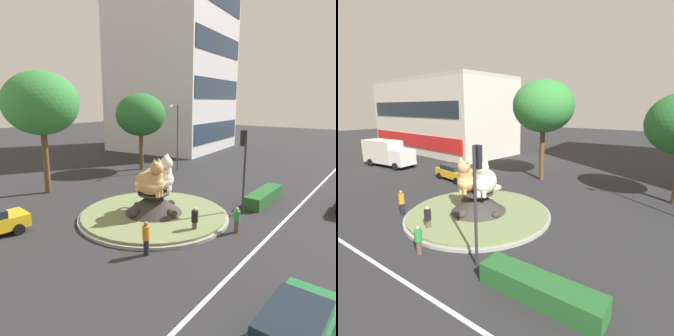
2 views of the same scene
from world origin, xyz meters
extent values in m
plane|color=#28282B|center=(0.00, 0.00, 0.00)|extent=(160.00, 160.00, 0.00)
cube|color=silver|center=(0.00, -7.23, 0.00)|extent=(112.00, 0.20, 0.01)
cylinder|color=gray|center=(0.00, 0.00, 0.09)|extent=(9.84, 9.84, 0.18)
cylinder|color=#707F51|center=(0.00, 0.00, 0.25)|extent=(9.45, 9.45, 0.15)
cone|color=#33302D|center=(0.00, 0.00, 1.01)|extent=(3.77, 3.77, 1.36)
cylinder|color=#33302D|center=(0.00, 0.00, 1.63)|extent=(2.07, 2.07, 0.12)
ellipsoid|color=#33302D|center=(1.66, -0.22, 0.54)|extent=(0.53, 0.58, 0.42)
ellipsoid|color=#33302D|center=(-0.06, 1.37, 0.54)|extent=(0.54, 0.57, 0.43)
ellipsoid|color=#33302D|center=(-1.53, 0.33, 0.65)|extent=(0.80, 0.58, 0.64)
ellipsoid|color=#33302D|center=(-0.03, -1.51, 0.60)|extent=(0.69, 0.75, 0.55)
ellipsoid|color=tan|center=(-0.58, -0.15, 2.46)|extent=(1.48, 2.20, 1.54)
cylinder|color=tan|center=(-0.55, -0.57, 2.63)|extent=(1.06, 1.06, 0.96)
sphere|color=tan|center=(-0.54, -0.72, 3.47)|extent=(0.85, 0.85, 0.85)
torus|color=tan|center=(-0.29, 0.74, 1.84)|extent=(1.08, 1.08, 0.19)
cone|color=tan|center=(-0.31, -0.71, 3.96)|extent=(0.37, 0.37, 0.35)
cone|color=tan|center=(-0.77, -0.74, 3.96)|extent=(0.37, 0.37, 0.35)
cylinder|color=tan|center=(-0.36, -0.90, 1.88)|extent=(0.27, 0.27, 0.38)
cylinder|color=tan|center=(-0.70, -0.92, 1.88)|extent=(0.27, 0.27, 0.38)
ellipsoid|color=silver|center=(0.58, 0.11, 2.48)|extent=(2.08, 2.54, 1.59)
cylinder|color=silver|center=(0.73, -0.30, 2.66)|extent=(1.34, 1.34, 1.00)
sphere|color=silver|center=(0.79, -0.45, 3.53)|extent=(0.88, 0.88, 0.88)
torus|color=silver|center=(0.60, 1.07, 1.85)|extent=(1.12, 1.12, 0.20)
cone|color=silver|center=(1.02, -0.37, 4.04)|extent=(0.46, 0.46, 0.36)
cone|color=silver|center=(0.57, -0.54, 4.04)|extent=(0.46, 0.46, 0.36)
cylinder|color=silver|center=(1.03, -0.57, 1.89)|extent=(0.28, 0.28, 0.40)
cylinder|color=silver|center=(0.69, -0.70, 1.89)|extent=(0.28, 0.28, 0.40)
cylinder|color=#2D2D33|center=(3.94, -4.54, 2.85)|extent=(0.14, 0.14, 5.69)
cube|color=black|center=(3.96, -4.32, 5.17)|extent=(0.34, 0.26, 1.05)
sphere|color=#360606|center=(3.96, -4.24, 5.48)|extent=(0.18, 0.18, 0.18)
sphere|color=orange|center=(3.96, -4.24, 5.17)|extent=(0.18, 0.18, 0.18)
sphere|color=black|center=(3.96, -4.24, 4.85)|extent=(0.18, 0.18, 0.18)
cube|color=silver|center=(26.35, 17.36, 15.54)|extent=(17.36, 16.65, 31.07)
cube|color=#233347|center=(26.99, 9.65, 3.11)|extent=(15.14, 1.35, 2.82)
cube|color=#233347|center=(26.99, 9.65, 9.32)|extent=(15.14, 1.35, 2.82)
cube|color=#233347|center=(26.99, 9.65, 15.54)|extent=(15.14, 1.35, 2.82)
cube|color=#235B28|center=(7.38, -4.77, 0.45)|extent=(5.06, 1.20, 0.90)
cylinder|color=brown|center=(-0.96, 10.67, 2.50)|extent=(0.50, 0.50, 5.00)
ellipsoid|color=#337F38|center=(-0.96, 10.67, 7.38)|extent=(5.95, 5.95, 5.06)
cylinder|color=brown|center=(10.68, 10.50, 1.96)|extent=(0.45, 0.45, 3.91)
ellipsoid|color=#286B2D|center=(10.68, 10.50, 6.08)|extent=(5.43, 5.43, 4.62)
cylinder|color=#4C4C51|center=(12.53, 6.84, 3.63)|extent=(0.16, 0.16, 7.26)
cylinder|color=#4C4C51|center=(11.67, 6.69, 7.16)|extent=(1.73, 0.40, 0.10)
cube|color=silver|center=(10.81, 6.54, 7.06)|extent=(0.50, 0.24, 0.16)
cylinder|color=black|center=(-4.30, -3.04, 0.41)|extent=(0.28, 0.28, 0.82)
cylinder|color=orange|center=(-4.30, -3.04, 1.18)|extent=(0.37, 0.37, 0.71)
sphere|color=#936B4C|center=(-4.30, -3.04, 1.65)|extent=(0.24, 0.24, 0.24)
cylinder|color=brown|center=(0.89, -5.49, 0.36)|extent=(0.28, 0.28, 0.71)
cylinder|color=#288C38|center=(0.89, -5.49, 1.03)|extent=(0.37, 0.37, 0.62)
sphere|color=tan|center=(0.89, -5.49, 1.44)|extent=(0.21, 0.21, 0.21)
cylinder|color=brown|center=(-0.74, -3.64, 0.38)|extent=(0.29, 0.29, 0.75)
cylinder|color=black|center=(-0.74, -3.64, 1.08)|extent=(0.39, 0.39, 0.66)
sphere|color=beige|center=(-0.74, -3.64, 1.52)|extent=(0.22, 0.22, 0.22)
cylinder|color=black|center=(-6.60, 6.16, 0.32)|extent=(0.66, 0.30, 0.64)
cylinder|color=black|center=(-6.84, 4.39, 0.32)|extent=(0.66, 0.30, 0.64)
cube|color=#1E6B38|center=(-6.36, -10.64, 0.70)|extent=(4.82, 2.03, 0.77)
cube|color=#19232D|center=(-6.60, -10.63, 1.32)|extent=(2.72, 1.73, 0.47)
cylinder|color=black|center=(-4.76, -9.78, 0.32)|extent=(0.65, 0.25, 0.64)
camera|label=1|loc=(-15.03, -12.37, 7.49)|focal=33.07mm
camera|label=2|loc=(11.57, -12.71, 7.26)|focal=28.36mm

